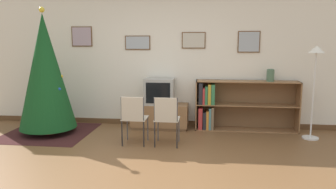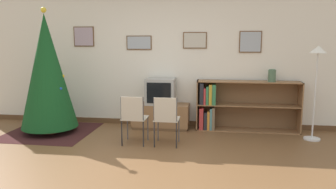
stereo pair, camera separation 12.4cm
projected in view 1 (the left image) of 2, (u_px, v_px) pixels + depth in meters
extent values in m
plane|color=brown|center=(138.00, 171.00, 4.34)|extent=(24.00, 24.00, 0.00)
cube|color=silver|center=(163.00, 59.00, 6.53)|extent=(8.21, 0.08, 2.70)
cube|color=brown|center=(163.00, 123.00, 6.69)|extent=(8.21, 0.03, 0.10)
cube|color=brown|center=(82.00, 37.00, 6.60)|extent=(0.42, 0.02, 0.40)
cube|color=#A893A3|center=(82.00, 37.00, 6.59)|extent=(0.39, 0.01, 0.36)
cube|color=brown|center=(138.00, 43.00, 6.49)|extent=(0.51, 0.02, 0.28)
cube|color=#9EA8B2|center=(138.00, 43.00, 6.48)|extent=(0.47, 0.01, 0.24)
cube|color=brown|center=(194.00, 40.00, 6.35)|extent=(0.46, 0.02, 0.32)
cube|color=#BCB7A8|center=(194.00, 40.00, 6.34)|extent=(0.42, 0.01, 0.28)
cube|color=brown|center=(249.00, 42.00, 6.23)|extent=(0.42, 0.02, 0.41)
cube|color=#9EA8B2|center=(249.00, 42.00, 6.22)|extent=(0.38, 0.01, 0.37)
cube|color=#381919|center=(49.00, 133.00, 6.13)|extent=(1.55, 1.55, 0.01)
cylinder|color=maroon|center=(49.00, 130.00, 6.12)|extent=(0.36, 0.36, 0.10)
cone|color=#14471E|center=(45.00, 72.00, 5.94)|extent=(1.03, 1.03, 2.09)
sphere|color=yellow|center=(42.00, 10.00, 5.76)|extent=(0.10, 0.10, 0.10)
sphere|color=#1E4CB2|center=(59.00, 89.00, 5.84)|extent=(0.05, 0.05, 0.05)
sphere|color=gold|center=(61.00, 76.00, 6.00)|extent=(0.06, 0.06, 0.06)
sphere|color=gold|center=(66.00, 103.00, 6.37)|extent=(0.06, 0.06, 0.06)
sphere|color=#1E4CB2|center=(66.00, 95.00, 6.27)|extent=(0.05, 0.05, 0.05)
sphere|color=#1E4CB2|center=(41.00, 87.00, 6.25)|extent=(0.04, 0.04, 0.04)
cube|color=brown|center=(160.00, 127.00, 6.46)|extent=(1.06, 0.44, 0.05)
cube|color=olive|center=(160.00, 115.00, 6.42)|extent=(1.10, 0.45, 0.43)
cube|color=#9E9E99|center=(160.00, 91.00, 6.34)|extent=(0.56, 0.43, 0.50)
cube|color=black|center=(158.00, 93.00, 6.13)|extent=(0.46, 0.01, 0.39)
cube|color=#BCB29E|center=(135.00, 118.00, 5.44)|extent=(0.40, 0.40, 0.02)
cube|color=#BCB29E|center=(132.00, 109.00, 5.22)|extent=(0.35, 0.01, 0.38)
cylinder|color=#4C4C51|center=(127.00, 128.00, 5.67)|extent=(0.02, 0.02, 0.42)
cylinder|color=#4C4C51|center=(148.00, 128.00, 5.63)|extent=(0.02, 0.02, 0.42)
cylinder|color=#4C4C51|center=(122.00, 134.00, 5.32)|extent=(0.02, 0.02, 0.42)
cylinder|color=#4C4C51|center=(144.00, 134.00, 5.28)|extent=(0.02, 0.02, 0.42)
cylinder|color=#4C4C51|center=(122.00, 122.00, 5.29)|extent=(0.02, 0.02, 0.82)
cylinder|color=#4C4C51|center=(144.00, 122.00, 5.24)|extent=(0.02, 0.02, 0.82)
cube|color=#BCB29E|center=(167.00, 119.00, 5.38)|extent=(0.40, 0.40, 0.02)
cube|color=#BCB29E|center=(166.00, 110.00, 5.15)|extent=(0.35, 0.01, 0.38)
cylinder|color=#4C4C51|center=(158.00, 129.00, 5.61)|extent=(0.02, 0.02, 0.42)
cylinder|color=#4C4C51|center=(179.00, 129.00, 5.57)|extent=(0.02, 0.02, 0.42)
cylinder|color=#4C4C51|center=(155.00, 135.00, 5.26)|extent=(0.02, 0.02, 0.42)
cylinder|color=#4C4C51|center=(177.00, 135.00, 5.21)|extent=(0.02, 0.02, 0.42)
cylinder|color=#4C4C51|center=(155.00, 123.00, 5.22)|extent=(0.02, 0.02, 0.82)
cylinder|color=#4C4C51|center=(177.00, 123.00, 5.18)|extent=(0.02, 0.02, 0.82)
cube|color=olive|center=(196.00, 105.00, 6.36)|extent=(0.02, 0.36, 0.95)
cube|color=olive|center=(298.00, 107.00, 6.13)|extent=(0.02, 0.36, 0.95)
cube|color=olive|center=(247.00, 81.00, 6.17)|extent=(1.92, 0.36, 0.02)
cube|color=olive|center=(245.00, 129.00, 6.32)|extent=(1.92, 0.36, 0.02)
cube|color=olive|center=(246.00, 105.00, 6.24)|extent=(1.88, 0.36, 0.02)
cube|color=brown|center=(245.00, 104.00, 6.42)|extent=(1.92, 0.01, 0.95)
cube|color=#B73333|center=(200.00, 118.00, 6.36)|extent=(0.08, 0.28, 0.41)
cube|color=#232328|center=(205.00, 120.00, 6.33)|extent=(0.06, 0.24, 0.33)
cube|color=orange|center=(207.00, 120.00, 6.31)|extent=(0.05, 0.20, 0.35)
cube|color=teal|center=(210.00, 118.00, 6.31)|extent=(0.04, 0.23, 0.41)
cube|color=#756047|center=(212.00, 118.00, 6.30)|extent=(0.05, 0.22, 0.43)
cube|color=#232328|center=(201.00, 93.00, 6.25)|extent=(0.07, 0.23, 0.41)
cube|color=#B73333|center=(204.00, 96.00, 6.26)|extent=(0.04, 0.25, 0.31)
cube|color=#337547|center=(206.00, 95.00, 6.23)|extent=(0.05, 0.20, 0.35)
cube|color=gold|center=(209.00, 94.00, 6.26)|extent=(0.06, 0.29, 0.38)
cube|color=#337547|center=(213.00, 94.00, 6.24)|extent=(0.07, 0.26, 0.39)
cylinder|color=#47664C|center=(270.00, 76.00, 6.09)|extent=(0.14, 0.14, 0.22)
torus|color=#47664C|center=(271.00, 70.00, 6.08)|extent=(0.12, 0.12, 0.03)
cylinder|color=silver|center=(310.00, 138.00, 5.77)|extent=(0.28, 0.28, 0.03)
cylinder|color=silver|center=(313.00, 96.00, 5.65)|extent=(0.03, 0.03, 1.48)
cone|color=white|center=(317.00, 49.00, 5.52)|extent=(0.28, 0.28, 0.12)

